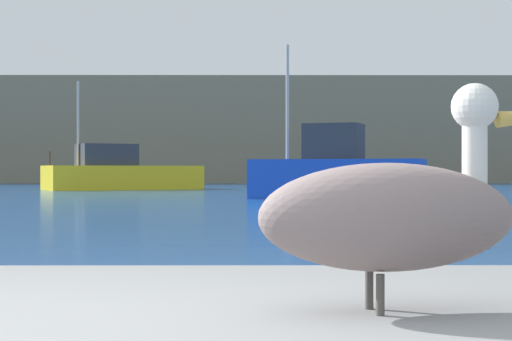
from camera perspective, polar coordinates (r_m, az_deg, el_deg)
name	(u,v)px	position (r m, az deg, el deg)	size (l,w,h in m)	color
hillside_backdrop	(241,133)	(67.72, -1.06, 2.59)	(140.00, 12.45, 8.00)	#7F755B
pelican	(393,212)	(3.00, 9.35, -2.81)	(1.26, 0.52, 0.82)	gray
fishing_boat_yellow	(120,173)	(43.60, -9.26, -0.19)	(8.29, 5.99, 5.51)	yellow
fishing_boat_blue	(336,172)	(29.48, 5.46, -0.13)	(6.29, 3.89, 5.55)	blue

